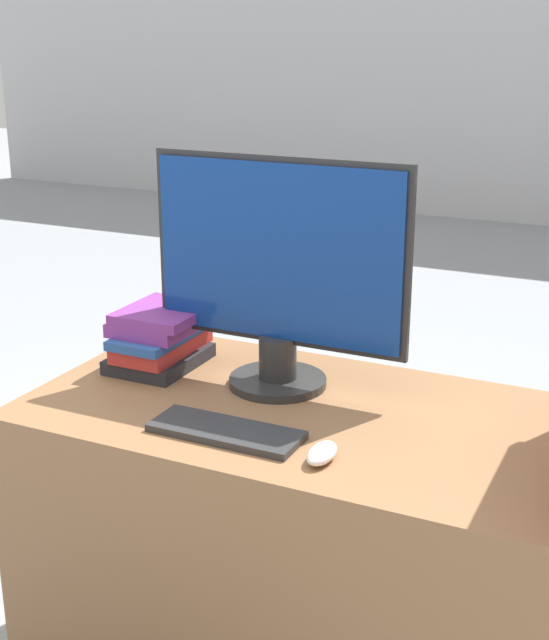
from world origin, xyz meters
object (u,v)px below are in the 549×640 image
object	(u,v)px
mouse	(322,453)
book_stack	(161,337)
monitor	(278,272)
keyboard	(226,431)

from	to	relation	value
mouse	book_stack	xyz separation A→B (m)	(-0.56, 0.31, 0.06)
monitor	mouse	xyz separation A→B (m)	(0.24, -0.31, -0.26)
keyboard	book_stack	distance (m)	0.45
keyboard	book_stack	xyz separation A→B (m)	(-0.34, 0.29, 0.07)
keyboard	mouse	bearing A→B (deg)	-5.62
monitor	mouse	world-z (taller)	monitor
keyboard	book_stack	world-z (taller)	book_stack
monitor	mouse	size ratio (longest dim) A/B	6.38
book_stack	monitor	bearing A→B (deg)	0.98
monitor	keyboard	world-z (taller)	monitor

